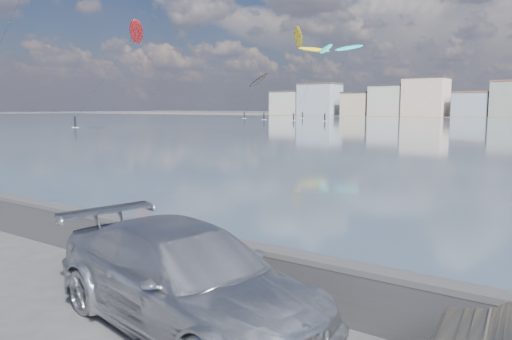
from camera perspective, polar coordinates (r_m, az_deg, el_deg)
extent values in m
plane|color=#333335|center=(9.14, -21.01, -15.99)|extent=(700.00, 700.00, 0.00)
cube|color=#28282B|center=(10.59, -8.66, -9.76)|extent=(400.00, 0.35, 0.90)
cylinder|color=#28282B|center=(10.47, -8.71, -7.40)|extent=(400.00, 0.36, 0.36)
cube|color=beige|center=(224.69, 3.77, 7.57)|extent=(14.00, 11.00, 10.00)
cube|color=#4C423D|center=(224.78, 3.78, 8.92)|extent=(14.28, 11.22, 0.60)
cube|color=#9EA8B7|center=(216.88, 7.28, 7.94)|extent=(16.00, 12.00, 13.00)
cube|color=#4C423D|center=(217.08, 7.31, 9.73)|extent=(16.32, 12.24, 0.60)
cube|color=beige|center=(209.07, 11.52, 7.33)|extent=(11.00, 10.00, 9.00)
cube|color=#383330|center=(209.15, 11.56, 8.65)|extent=(11.22, 10.20, 0.60)
cube|color=beige|center=(204.07, 14.89, 7.59)|extent=(13.00, 11.00, 11.50)
cube|color=#383330|center=(204.22, 14.94, 9.29)|extent=(13.26, 11.22, 0.60)
cube|color=beige|center=(199.35, 18.83, 7.82)|extent=(15.00, 12.00, 14.00)
cube|color=#383330|center=(199.61, 18.91, 9.92)|extent=(15.30, 12.24, 0.60)
cube|color=#9EA8B7|center=(195.11, 23.46, 6.83)|extent=(12.00, 10.00, 8.50)
cube|color=brown|center=(195.18, 23.53, 8.16)|extent=(12.24, 10.20, 0.60)
imported|color=silver|center=(8.21, -8.00, -12.13)|extent=(5.95, 3.30, 1.63)
ellipsoid|color=yellow|center=(170.62, 6.61, 13.51)|extent=(11.10, 5.82, 3.59)
cube|color=white|center=(159.07, 5.34, 5.92)|extent=(1.40, 0.42, 0.08)
cylinder|color=black|center=(159.05, 5.34, 6.25)|extent=(0.36, 0.36, 1.70)
sphere|color=black|center=(159.04, 5.34, 6.57)|extent=(0.28, 0.28, 0.28)
cylinder|color=black|center=(164.51, 5.99, 10.07)|extent=(2.40, 10.83, 21.12)
ellipsoid|color=#BF8C19|center=(152.06, 4.85, 14.90)|extent=(5.68, 8.18, 6.33)
cube|color=white|center=(139.54, 0.91, 5.78)|extent=(1.40, 0.42, 0.08)
cylinder|color=black|center=(139.52, 0.91, 6.15)|extent=(0.36, 0.36, 1.70)
sphere|color=black|center=(139.50, 0.91, 6.52)|extent=(0.28, 0.28, 0.28)
cylinder|color=black|center=(145.29, 2.94, 10.79)|extent=(2.06, 14.67, 22.65)
ellipsoid|color=red|center=(102.22, -13.51, 15.10)|extent=(8.01, 8.27, 4.89)
cube|color=white|center=(92.26, -19.96, 4.62)|extent=(1.40, 0.42, 0.08)
cylinder|color=black|center=(92.23, -19.98, 5.18)|extent=(0.36, 0.36, 1.70)
sphere|color=black|center=(92.21, -20.00, 5.73)|extent=(0.28, 0.28, 0.28)
cylinder|color=black|center=(96.72, -16.63, 10.51)|extent=(0.20, 14.52, 16.62)
ellipsoid|color=#19BFBF|center=(140.56, 10.60, 13.56)|extent=(7.42, 7.84, 3.23)
cube|color=white|center=(127.86, 7.85, 5.58)|extent=(1.40, 0.42, 0.08)
cylinder|color=black|center=(127.84, 7.86, 5.99)|extent=(0.36, 0.36, 1.70)
sphere|color=black|center=(127.82, 7.86, 6.39)|extent=(0.28, 0.28, 0.28)
cylinder|color=black|center=(133.88, 9.28, 10.03)|extent=(0.03, 13.29, 18.09)
ellipsoid|color=#19BFBF|center=(146.80, 8.02, 13.56)|extent=(3.90, 9.03, 4.60)
cube|color=white|center=(133.61, 4.30, 5.70)|extent=(1.40, 0.42, 0.08)
cylinder|color=black|center=(133.59, 4.30, 6.08)|extent=(0.36, 0.36, 1.70)
sphere|color=black|center=(133.57, 4.30, 6.47)|extent=(0.28, 0.28, 0.28)
cylinder|color=black|center=(139.83, 6.23, 10.08)|extent=(1.50, 15.03, 18.67)
ellipsoid|color=black|center=(161.40, 0.30, 10.26)|extent=(4.26, 8.03, 5.18)
cube|color=white|center=(156.88, -1.34, 5.94)|extent=(1.40, 0.42, 0.08)
cylinder|color=black|center=(156.86, -1.34, 6.26)|extent=(0.36, 0.36, 1.70)
sphere|color=black|center=(156.85, -1.34, 6.59)|extent=(0.28, 0.28, 0.28)
cylinder|color=black|center=(159.02, -0.51, 8.36)|extent=(1.12, 6.19, 10.85)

